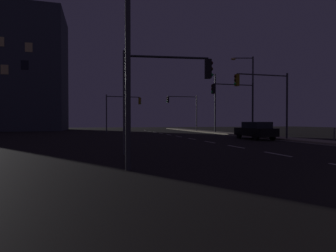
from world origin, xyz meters
The scene contains 14 objects.
ground_plane centered at (0.00, 17.50, 0.00)m, with size 112.00×112.00×0.00m, color black.
sidewalk_right centered at (7.87, 17.50, 0.07)m, with size 2.20×77.00×0.14m, color gray.
lane_markings_center centered at (0.00, 21.00, 0.01)m, with size 0.14×50.00×0.01m.
lane_edge_line centered at (6.52, 22.50, 0.01)m, with size 0.14×53.00×0.01m.
car centered at (5.35, 19.02, 0.82)m, with size 1.88×4.42×1.57m.
traffic_light_near_right centered at (5.08, 38.46, 4.20)m, with size 5.12×0.34×5.68m.
traffic_light_far_left centered at (-4.99, 35.00, 3.76)m, with size 4.87×0.43×5.26m.
traffic_light_far_center centered at (5.10, 17.31, 4.13)m, with size 5.07×0.34×5.59m.
traffic_light_overhead_east centered at (-5.22, 10.59, 3.56)m, with size 4.44×0.82×5.01m.
traffic_light_mid_right centered at (5.27, 22.56, 4.05)m, with size 4.79×0.34×5.49m.
street_lamp_median centered at (7.38, 23.27, 5.15)m, with size 2.41×0.82×8.40m.
street_lamp_corner centered at (7.56, 32.43, 5.02)m, with size 1.77×1.72×8.16m.
street_lamp_across_street centered at (-7.16, 6.62, 4.53)m, with size 2.29×0.36×7.52m.
building_distant centered at (-24.06, 51.56, 10.62)m, with size 20.06×12.03×21.24m.
Camera 1 is at (-8.53, -2.15, 1.59)m, focal length 28.63 mm.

